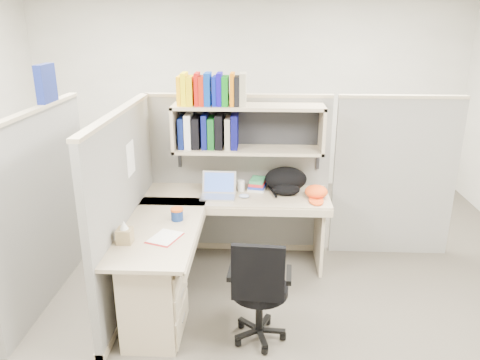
{
  "coord_description": "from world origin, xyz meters",
  "views": [
    {
      "loc": [
        0.23,
        -3.56,
        2.31
      ],
      "look_at": [
        0.05,
        0.25,
        0.99
      ],
      "focal_mm": 35.0,
      "sensor_mm": 36.0,
      "label": 1
    }
  ],
  "objects_px": {
    "snack_canister": "(177,214)",
    "task_chair": "(259,306)",
    "laptop": "(218,186)",
    "backpack": "(286,181)",
    "desk": "(180,266)"
  },
  "relations": [
    {
      "from": "snack_canister",
      "to": "task_chair",
      "type": "relative_size",
      "value": 0.12
    },
    {
      "from": "snack_canister",
      "to": "task_chair",
      "type": "xyz_separation_m",
      "value": [
        0.69,
        -0.58,
        -0.47
      ]
    },
    {
      "from": "laptop",
      "to": "backpack",
      "type": "relative_size",
      "value": 0.79
    },
    {
      "from": "laptop",
      "to": "snack_canister",
      "type": "xyz_separation_m",
      "value": [
        -0.29,
        -0.53,
        -0.06
      ]
    },
    {
      "from": "laptop",
      "to": "snack_canister",
      "type": "distance_m",
      "value": 0.61
    },
    {
      "from": "laptop",
      "to": "snack_canister",
      "type": "height_order",
      "value": "laptop"
    },
    {
      "from": "task_chair",
      "to": "desk",
      "type": "bearing_deg",
      "value": 152.08
    },
    {
      "from": "snack_canister",
      "to": "desk",
      "type": "bearing_deg",
      "value": -77.82
    },
    {
      "from": "backpack",
      "to": "task_chair",
      "type": "xyz_separation_m",
      "value": [
        -0.24,
        -1.27,
        -0.54
      ]
    },
    {
      "from": "snack_canister",
      "to": "laptop",
      "type": "bearing_deg",
      "value": 61.22
    },
    {
      "from": "backpack",
      "to": "task_chair",
      "type": "relative_size",
      "value": 0.45
    },
    {
      "from": "desk",
      "to": "task_chair",
      "type": "xyz_separation_m",
      "value": [
        0.63,
        -0.34,
        -0.13
      ]
    },
    {
      "from": "laptop",
      "to": "task_chair",
      "type": "distance_m",
      "value": 1.29
    },
    {
      "from": "laptop",
      "to": "task_chair",
      "type": "relative_size",
      "value": 0.36
    },
    {
      "from": "desk",
      "to": "task_chair",
      "type": "distance_m",
      "value": 0.73
    }
  ]
}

